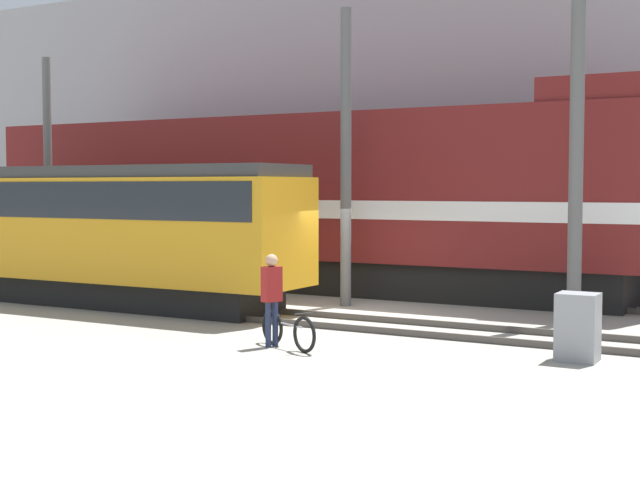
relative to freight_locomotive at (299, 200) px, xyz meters
The scene contains 12 objects.
ground_plane 6.09m from the freight_locomotive, 47.05° to the right, with size 120.00×120.00×0.00m, color #9E998C.
track_near 7.22m from the freight_locomotive, 56.39° to the right, with size 60.00×1.51×0.14m.
track_far 4.54m from the freight_locomotive, ahead, with size 60.00×1.51×0.14m.
building_backdrop 8.65m from the freight_locomotive, 63.06° to the left, with size 48.70×6.00×10.69m.
freight_locomotive is the anchor object (origin of this frame).
streetcar 6.51m from the freight_locomotive, 120.11° to the right, with size 12.76×2.54×3.58m.
bicycle 10.27m from the freight_locomotive, 60.60° to the right, with size 1.63×0.82×0.75m.
person 9.93m from the freight_locomotive, 62.45° to the right, with size 0.35×0.42×1.78m.
utility_pole_left 7.99m from the freight_locomotive, 159.33° to the right, with size 0.26×0.26×7.07m.
utility_pole_center 4.30m from the freight_locomotive, 42.52° to the right, with size 0.28×0.28×7.58m.
utility_pole_right 9.38m from the freight_locomotive, 17.57° to the right, with size 0.32×0.32×8.04m.
signal_box 12.50m from the freight_locomotive, 36.01° to the right, with size 0.70×0.60×1.20m.
Camera 1 is at (9.85, -18.98, 3.06)m, focal length 50.00 mm.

